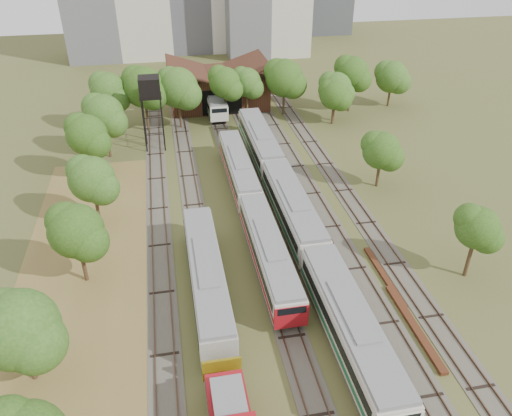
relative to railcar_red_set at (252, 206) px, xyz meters
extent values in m
plane|color=#475123|center=(2.00, -20.71, -1.81)|extent=(240.00, 240.00, 0.00)
cube|color=brown|center=(-16.00, -12.71, -1.79)|extent=(14.00, 60.00, 0.04)
cube|color=#4C473D|center=(-10.00, 4.29, -1.78)|extent=(2.60, 80.00, 0.06)
cube|color=#472D1E|center=(-10.72, 4.29, -1.69)|extent=(0.08, 80.00, 0.14)
cube|color=#472D1E|center=(-9.28, 4.29, -1.69)|extent=(0.08, 80.00, 0.14)
cube|color=#4C473D|center=(-6.00, 4.29, -1.78)|extent=(2.60, 80.00, 0.06)
cube|color=#472D1E|center=(-6.72, 4.29, -1.69)|extent=(0.08, 80.00, 0.14)
cube|color=#472D1E|center=(-5.28, 4.29, -1.69)|extent=(0.08, 80.00, 0.14)
cube|color=#4C473D|center=(0.00, 4.29, -1.78)|extent=(2.60, 80.00, 0.06)
cube|color=#472D1E|center=(-0.72, 4.29, -1.69)|extent=(0.08, 80.00, 0.14)
cube|color=#472D1E|center=(0.72, 4.29, -1.69)|extent=(0.08, 80.00, 0.14)
cube|color=#4C473D|center=(4.00, 4.29, -1.78)|extent=(2.60, 80.00, 0.06)
cube|color=#472D1E|center=(3.28, 4.29, -1.69)|extent=(0.08, 80.00, 0.14)
cube|color=#472D1E|center=(4.72, 4.29, -1.69)|extent=(0.08, 80.00, 0.14)
cube|color=#4C473D|center=(8.00, 4.29, -1.78)|extent=(2.60, 80.00, 0.06)
cube|color=#472D1E|center=(7.28, 4.29, -1.69)|extent=(0.08, 80.00, 0.14)
cube|color=#472D1E|center=(8.72, 4.29, -1.69)|extent=(0.08, 80.00, 0.14)
cube|color=#4C473D|center=(12.00, 4.29, -1.78)|extent=(2.60, 80.00, 0.06)
cube|color=#472D1E|center=(11.28, 4.29, -1.69)|extent=(0.08, 80.00, 0.14)
cube|color=#472D1E|center=(12.72, 4.29, -1.69)|extent=(0.08, 80.00, 0.14)
cube|color=black|center=(0.00, -8.69, -1.44)|extent=(2.06, 15.64, 0.75)
cube|color=beige|center=(0.00, -8.69, 0.11)|extent=(2.72, 17.00, 2.34)
cube|color=black|center=(0.00, -8.69, 0.39)|extent=(2.78, 15.64, 0.80)
cube|color=slate|center=(0.00, -8.69, 1.45)|extent=(2.50, 16.66, 0.34)
cube|color=maroon|center=(0.00, -8.69, -0.55)|extent=(2.78, 16.66, 0.42)
cube|color=maroon|center=(0.00, -17.14, -0.01)|extent=(2.76, 0.25, 2.11)
cube|color=black|center=(0.00, 8.81, -1.44)|extent=(2.06, 15.64, 0.75)
cube|color=beige|center=(0.00, 8.81, 0.11)|extent=(2.72, 17.00, 2.34)
cube|color=black|center=(0.00, 8.81, 0.39)|extent=(2.78, 15.64, 0.80)
cube|color=slate|center=(0.00, 8.81, 1.45)|extent=(2.50, 16.66, 0.34)
cube|color=maroon|center=(0.00, 8.81, -0.55)|extent=(2.78, 16.66, 0.42)
cube|color=black|center=(4.00, -19.39, -1.40)|extent=(2.30, 15.64, 0.84)
cube|color=beige|center=(4.00, -19.39, 0.33)|extent=(3.03, 17.00, 2.61)
cube|color=black|center=(4.00, -19.39, 0.64)|extent=(3.09, 15.64, 0.89)
cube|color=slate|center=(4.00, -19.39, 1.82)|extent=(2.79, 16.66, 0.38)
cube|color=#175C33|center=(4.00, -19.39, -0.40)|extent=(3.09, 16.66, 0.47)
cube|color=black|center=(4.00, -1.89, -1.40)|extent=(2.30, 15.64, 0.84)
cube|color=beige|center=(4.00, -1.89, 0.33)|extent=(3.03, 17.00, 2.61)
cube|color=black|center=(4.00, -1.89, 0.64)|extent=(3.09, 15.64, 0.89)
cube|color=slate|center=(4.00, -1.89, 1.82)|extent=(2.79, 16.66, 0.38)
cube|color=#175C33|center=(4.00, -1.89, -0.40)|extent=(3.09, 16.66, 0.47)
cube|color=black|center=(4.00, 15.61, -1.40)|extent=(2.30, 15.64, 0.84)
cube|color=beige|center=(4.00, 15.61, 0.33)|extent=(3.03, 17.00, 2.61)
cube|color=black|center=(4.00, 15.61, 0.64)|extent=(3.09, 15.64, 0.89)
cube|color=slate|center=(4.00, 15.61, 1.82)|extent=(2.79, 16.66, 0.38)
cube|color=#175C33|center=(4.00, 15.61, -0.40)|extent=(3.09, 16.66, 0.47)
cube|color=black|center=(0.00, 35.29, -1.43)|extent=(2.09, 14.72, 0.76)
cube|color=beige|center=(0.00, 35.29, 0.14)|extent=(2.76, 16.00, 2.38)
cube|color=black|center=(0.00, 35.29, 0.42)|extent=(2.82, 14.72, 0.81)
cube|color=slate|center=(0.00, 35.29, 1.50)|extent=(2.54, 15.68, 0.34)
cube|color=#175C33|center=(0.00, 35.29, -0.53)|extent=(2.82, 15.68, 0.43)
cube|color=beige|center=(0.00, 27.34, 0.02)|extent=(2.80, 0.25, 2.14)
cube|color=maroon|center=(-6.00, -24.23, -0.12)|extent=(2.56, 4.40, 1.54)
cube|color=gold|center=(-6.00, -21.08, -0.17)|extent=(2.77, 0.20, 1.84)
cube|color=slate|center=(-6.00, -25.03, 1.57)|extent=(2.05, 3.60, 0.20)
cube|color=black|center=(-6.00, -11.03, -1.43)|extent=(2.12, 16.56, 0.77)
cube|color=gray|center=(-6.00, -11.03, 0.16)|extent=(2.79, 18.00, 2.41)
cube|color=black|center=(-6.00, -11.03, 0.45)|extent=(2.85, 16.56, 0.82)
cube|color=slate|center=(-6.00, -11.03, 1.54)|extent=(2.57, 17.64, 0.35)
cylinder|color=black|center=(-11.11, 19.92, 1.87)|extent=(0.18, 0.18, 7.37)
cylinder|color=black|center=(-8.62, 19.92, 1.87)|extent=(0.18, 0.18, 7.37)
cylinder|color=black|center=(-11.11, 22.41, 1.87)|extent=(0.18, 0.18, 7.37)
cylinder|color=black|center=(-8.62, 22.41, 1.87)|extent=(0.18, 0.18, 7.37)
cube|color=black|center=(-9.86, 21.16, 5.66)|extent=(2.90, 2.90, 0.20)
cube|color=black|center=(-9.86, 21.16, 7.00)|extent=(2.76, 2.76, 2.49)
cube|color=#532A17|center=(10.00, -18.42, -1.65)|extent=(0.66, 9.87, 0.33)
cube|color=#532A17|center=(10.20, -11.91, -1.67)|extent=(0.54, 8.71, 0.28)
cube|color=#381C14|center=(1.00, 37.29, 0.94)|extent=(16.00, 11.00, 5.50)
cube|color=#381C14|center=(-3.00, 37.29, 4.29)|extent=(8.45, 11.55, 2.96)
cube|color=#381C14|center=(5.00, 37.29, 4.29)|extent=(8.45, 11.55, 2.96)
cube|color=black|center=(1.00, 31.84, 0.39)|extent=(6.40, 0.15, 4.12)
cylinder|color=#382616|center=(-19.30, -17.93, 0.10)|extent=(0.36, 0.36, 3.83)
sphere|color=#1F4713|center=(-19.30, -17.93, 3.07)|extent=(5.58, 5.58, 5.58)
cylinder|color=#382616|center=(-16.67, -7.16, 0.31)|extent=(0.36, 0.36, 4.25)
sphere|color=#1F4713|center=(-16.67, -7.16, 3.60)|extent=(4.80, 4.80, 4.80)
cylinder|color=#382616|center=(-16.20, 2.51, 0.28)|extent=(0.36, 0.36, 4.18)
sphere|color=#1F4713|center=(-16.20, 2.51, 3.51)|extent=(4.81, 4.81, 4.81)
cylinder|color=#382616|center=(-17.58, 12.94, 0.53)|extent=(0.36, 0.36, 4.68)
sphere|color=#1F4713|center=(-17.58, 12.94, 4.14)|extent=(4.88, 4.88, 4.88)
cylinder|color=#382616|center=(-16.03, 19.29, 0.55)|extent=(0.36, 0.36, 4.73)
sphere|color=#1F4713|center=(-16.03, 19.29, 4.21)|extent=(5.27, 5.27, 5.27)
cylinder|color=#382616|center=(-15.83, 27.83, 0.69)|extent=(0.36, 0.36, 5.01)
sphere|color=#1F4713|center=(-15.83, 27.83, 4.56)|extent=(5.27, 5.27, 5.27)
cylinder|color=#382616|center=(-10.85, 27.66, 0.82)|extent=(0.36, 0.36, 5.27)
sphere|color=#1F4713|center=(-10.85, 27.66, 4.90)|extent=(5.96, 5.96, 5.96)
cylinder|color=#382616|center=(-5.92, 27.90, 0.64)|extent=(0.36, 0.36, 4.91)
sphere|color=#1F4713|center=(-5.92, 27.90, 4.44)|extent=(5.97, 5.97, 5.97)
cylinder|color=#382616|center=(1.12, 28.48, 0.71)|extent=(0.36, 0.36, 5.05)
sphere|color=#1F4713|center=(1.12, 28.48, 4.61)|extent=(4.69, 4.69, 4.69)
cylinder|color=#382616|center=(4.93, 31.01, 0.34)|extent=(0.36, 0.36, 4.30)
sphere|color=#1F4713|center=(4.93, 31.01, 3.66)|extent=(4.55, 4.55, 4.55)
cylinder|color=#382616|center=(10.86, 30.59, 0.52)|extent=(0.36, 0.36, 4.67)
sphere|color=#1F4713|center=(10.86, 30.59, 4.14)|extent=(5.97, 5.97, 5.97)
cylinder|color=#382616|center=(18.00, 26.33, 0.24)|extent=(0.36, 0.36, 4.11)
sphere|color=#1F4713|center=(18.00, 26.33, 3.42)|extent=(4.89, 4.89, 4.89)
cylinder|color=#382616|center=(21.79, 29.88, 0.68)|extent=(0.36, 0.36, 5.00)
sphere|color=#1F4713|center=(21.79, 29.88, 4.54)|extent=(5.28, 5.28, 5.28)
cylinder|color=#382616|center=(29.29, 31.03, 0.15)|extent=(0.36, 0.36, 3.92)
sphere|color=#1F4713|center=(29.29, 31.03, 3.17)|extent=(5.26, 5.26, 5.26)
cylinder|color=#382616|center=(17.65, -13.05, 0.27)|extent=(0.36, 0.36, 4.16)
sphere|color=#1F4713|center=(17.65, -13.05, 3.48)|extent=(3.84, 3.84, 3.84)
cylinder|color=#382616|center=(16.35, 4.69, 0.04)|extent=(0.36, 0.36, 3.71)
sphere|color=#1F4713|center=(16.35, 4.69, 2.91)|extent=(4.46, 4.46, 4.46)
cylinder|color=#382616|center=(17.38, 25.02, 0.02)|extent=(0.36, 0.36, 3.68)
sphere|color=#1F4713|center=(17.38, 25.02, 2.86)|extent=(4.53, 4.53, 4.53)
camera|label=1|loc=(-8.15, -44.96, 27.61)|focal=35.00mm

